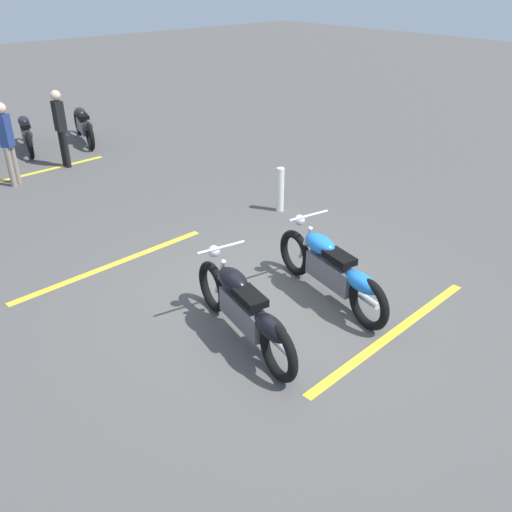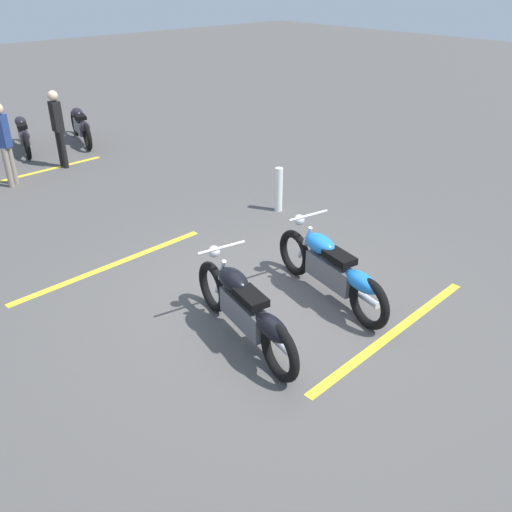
# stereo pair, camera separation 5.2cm
# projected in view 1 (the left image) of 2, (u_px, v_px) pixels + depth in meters

# --- Properties ---
(ground_plane) EXTENTS (60.00, 60.00, 0.00)m
(ground_plane) POSITION_uv_depth(u_px,v_px,m) (266.00, 304.00, 7.20)
(ground_plane) COLOR #514F4C
(motorcycle_bright_foreground) EXTENTS (2.21, 0.68, 1.04)m
(motorcycle_bright_foreground) POSITION_uv_depth(u_px,v_px,m) (332.00, 270.00, 7.08)
(motorcycle_bright_foreground) COLOR black
(motorcycle_bright_foreground) RESTS_ON ground
(motorcycle_dark_foreground) EXTENTS (2.21, 0.70, 1.04)m
(motorcycle_dark_foreground) POSITION_uv_depth(u_px,v_px,m) (245.00, 310.00, 6.26)
(motorcycle_dark_foreground) COLOR black
(motorcycle_dark_foreground) RESTS_ON ground
(motorcycle_row_far_left) EXTENTS (2.11, 0.68, 0.81)m
(motorcycle_row_far_left) POSITION_uv_depth(u_px,v_px,m) (84.00, 125.00, 13.60)
(motorcycle_row_far_left) COLOR black
(motorcycle_row_far_left) RESTS_ON ground
(motorcycle_row_left) EXTENTS (2.00, 0.69, 0.78)m
(motorcycle_row_left) POSITION_uv_depth(u_px,v_px,m) (26.00, 133.00, 12.97)
(motorcycle_row_left) COLOR black
(motorcycle_row_left) RESTS_ON ground
(bystander_near_row) EXTENTS (0.29, 0.30, 1.66)m
(bystander_near_row) POSITION_uv_depth(u_px,v_px,m) (7.00, 140.00, 10.70)
(bystander_near_row) COLOR gray
(bystander_near_row) RESTS_ON ground
(bystander_secondary) EXTENTS (0.28, 0.22, 1.66)m
(bystander_secondary) POSITION_uv_depth(u_px,v_px,m) (60.00, 125.00, 11.72)
(bystander_secondary) COLOR black
(bystander_secondary) RESTS_ON ground
(bollard_post) EXTENTS (0.14, 0.14, 0.81)m
(bollard_post) POSITION_uv_depth(u_px,v_px,m) (280.00, 190.00, 9.77)
(bollard_post) COLOR white
(bollard_post) RESTS_ON ground
(parking_stripe_near) EXTENTS (0.24, 3.20, 0.01)m
(parking_stripe_near) POSITION_uv_depth(u_px,v_px,m) (393.00, 334.00, 6.62)
(parking_stripe_near) COLOR yellow
(parking_stripe_near) RESTS_ON ground
(parking_stripe_mid) EXTENTS (0.24, 3.20, 0.01)m
(parking_stripe_mid) POSITION_uv_depth(u_px,v_px,m) (113.00, 264.00, 8.16)
(parking_stripe_mid) COLOR yellow
(parking_stripe_mid) RESTS_ON ground
(parking_stripe_far) EXTENTS (0.24, 3.20, 0.01)m
(parking_stripe_far) POSITION_uv_depth(u_px,v_px,m) (36.00, 173.00, 11.77)
(parking_stripe_far) COLOR yellow
(parking_stripe_far) RESTS_ON ground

